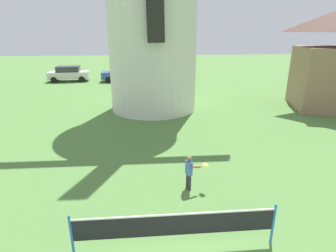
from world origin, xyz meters
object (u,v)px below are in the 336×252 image
object	(u,v)px
windmill	(152,1)
tennis_net	(175,225)
player_far	(190,170)
parked_car_cream	(69,73)
parked_car_blue	(123,73)

from	to	relation	value
windmill	tennis_net	size ratio (longest dim) A/B	2.88
player_far	parked_car_cream	xyz separation A→B (m)	(-9.31, 21.59, 0.14)
windmill	player_far	world-z (taller)	windmill
parked_car_blue	parked_car_cream	bearing A→B (deg)	175.08
player_far	parked_car_blue	bearing A→B (deg)	99.74
player_far	parked_car_cream	distance (m)	23.52
tennis_net	windmill	bearing A→B (deg)	90.23
windmill	parked_car_cream	bearing A→B (deg)	126.37
tennis_net	player_far	distance (m)	2.66
parked_car_cream	parked_car_blue	world-z (taller)	same
player_far	parked_car_blue	xyz separation A→B (m)	(-3.62, 21.11, 0.14)
player_far	parked_car_cream	bearing A→B (deg)	113.32
player_far	parked_car_blue	distance (m)	21.41
windmill	tennis_net	bearing A→B (deg)	-89.77
windmill	parked_car_blue	bearing A→B (deg)	104.32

